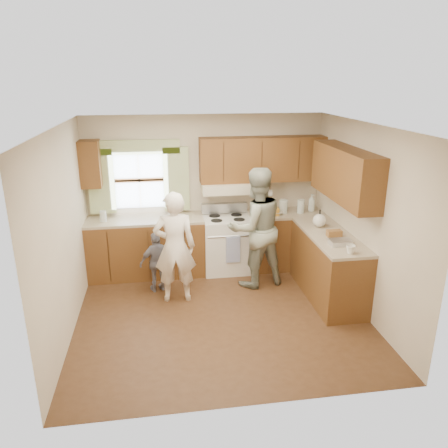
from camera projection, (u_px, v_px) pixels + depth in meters
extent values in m
plane|color=#422814|center=(221.00, 314.00, 5.89)|extent=(3.80, 3.80, 0.00)
plane|color=white|center=(221.00, 126.00, 5.08)|extent=(3.80, 3.80, 0.00)
plane|color=beige|center=(206.00, 192.00, 7.12)|extent=(3.80, 0.00, 3.80)
plane|color=beige|center=(249.00, 291.00, 3.85)|extent=(3.80, 0.00, 3.80)
plane|color=beige|center=(64.00, 235.00, 5.21)|extent=(0.00, 3.50, 3.50)
plane|color=beige|center=(363.00, 220.00, 5.76)|extent=(0.00, 3.50, 3.50)
cube|color=#4D2710|center=(147.00, 248.00, 6.96)|extent=(1.82, 0.60, 0.90)
cube|color=#4D2710|center=(285.00, 240.00, 7.28)|extent=(1.22, 0.60, 0.90)
cube|color=#482910|center=(328.00, 267.00, 6.27)|extent=(0.60, 1.65, 0.90)
cube|color=tan|center=(145.00, 220.00, 6.81)|extent=(1.82, 0.60, 0.04)
cube|color=tan|center=(286.00, 213.00, 7.13)|extent=(1.22, 0.60, 0.04)
cube|color=tan|center=(330.00, 236.00, 6.12)|extent=(0.60, 1.65, 0.04)
cube|color=#4D2710|center=(263.00, 159.00, 6.92)|extent=(2.00, 0.33, 0.70)
cube|color=#482910|center=(90.00, 164.00, 6.54)|extent=(0.30, 0.33, 0.70)
cube|color=#482910|center=(345.00, 174.00, 5.86)|extent=(0.33, 1.65, 0.70)
cube|color=beige|center=(226.00, 188.00, 6.91)|extent=(0.76, 0.45, 0.15)
cube|color=silver|center=(139.00, 180.00, 6.88)|extent=(0.90, 0.03, 0.90)
cube|color=#F3EF47|center=(101.00, 182.00, 6.75)|extent=(0.40, 0.05, 1.02)
cube|color=#F3EF47|center=(176.00, 179.00, 6.91)|extent=(0.40, 0.05, 1.02)
cube|color=#F3EF47|center=(137.00, 147.00, 6.66)|extent=(1.30, 0.05, 0.22)
cylinder|color=white|center=(264.00, 193.00, 7.18)|extent=(0.27, 0.12, 0.12)
imported|color=silver|center=(172.00, 216.00, 6.77)|extent=(0.14, 0.14, 0.10)
imported|color=silver|center=(312.00, 203.00, 7.14)|extent=(0.15, 0.15, 0.29)
imported|color=silver|center=(276.00, 213.00, 7.02)|extent=(0.26, 0.26, 0.06)
imported|color=silver|center=(351.00, 249.00, 5.45)|extent=(0.13, 0.13, 0.11)
cylinder|color=silver|center=(103.00, 216.00, 6.65)|extent=(0.10, 0.10, 0.17)
cube|color=olive|center=(264.00, 214.00, 6.98)|extent=(0.27, 0.20, 0.02)
cube|color=gold|center=(272.00, 212.00, 6.97)|extent=(0.21, 0.15, 0.11)
cylinder|color=silver|center=(283.00, 207.00, 7.06)|extent=(0.14, 0.14, 0.22)
cylinder|color=silver|center=(301.00, 206.00, 7.07)|extent=(0.12, 0.12, 0.22)
sphere|color=silver|center=(319.00, 220.00, 6.41)|extent=(0.20, 0.20, 0.20)
cube|color=olive|center=(334.00, 233.00, 6.04)|extent=(0.20, 0.11, 0.09)
cube|color=silver|center=(340.00, 242.00, 5.75)|extent=(0.29, 0.20, 0.07)
cube|color=silver|center=(227.00, 244.00, 7.12)|extent=(0.76, 0.64, 0.90)
cube|color=#B7B7BC|center=(224.00, 208.00, 7.19)|extent=(0.76, 0.10, 0.16)
cylinder|color=#B7B7BC|center=(230.00, 236.00, 6.74)|extent=(0.68, 0.03, 0.03)
cube|color=#4A5AAD|center=(233.00, 250.00, 6.80)|extent=(0.22, 0.02, 0.42)
cylinder|color=black|center=(215.00, 216.00, 7.06)|extent=(0.18, 0.18, 0.01)
cylinder|color=black|center=(236.00, 215.00, 7.12)|extent=(0.18, 0.18, 0.01)
cylinder|color=black|center=(217.00, 221.00, 6.83)|extent=(0.18, 0.18, 0.01)
cylinder|color=black|center=(239.00, 219.00, 6.88)|extent=(0.18, 0.18, 0.01)
imported|color=white|center=(175.00, 247.00, 6.04)|extent=(0.59, 0.40, 1.60)
imported|color=#253E2B|center=(256.00, 228.00, 6.48)|extent=(1.02, 0.88, 1.82)
imported|color=gray|center=(157.00, 262.00, 6.42)|extent=(0.58, 0.38, 0.91)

